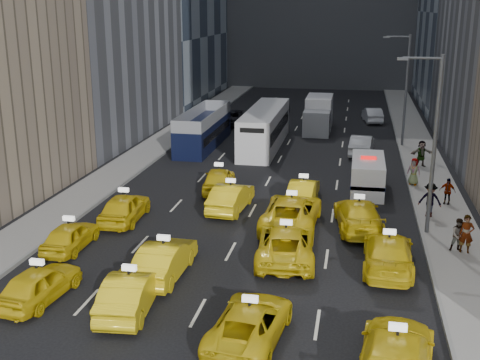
% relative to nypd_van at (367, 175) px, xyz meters
% --- Properties ---
extents(ground, '(160.00, 160.00, 0.00)m').
position_rel_nypd_van_xyz_m(ground, '(-6.38, -19.06, -1.00)').
color(ground, black).
rests_on(ground, ground).
extents(sidewalk_west, '(3.00, 90.00, 0.15)m').
position_rel_nypd_van_xyz_m(sidewalk_west, '(-16.88, 5.94, -0.93)').
color(sidewalk_west, gray).
rests_on(sidewalk_west, ground).
extents(sidewalk_east, '(3.00, 90.00, 0.15)m').
position_rel_nypd_van_xyz_m(sidewalk_east, '(4.12, 5.94, -0.93)').
color(sidewalk_east, gray).
rests_on(sidewalk_east, ground).
extents(curb_west, '(0.15, 90.00, 0.18)m').
position_rel_nypd_van_xyz_m(curb_west, '(-15.43, 5.94, -0.91)').
color(curb_west, slate).
rests_on(curb_west, ground).
extents(curb_east, '(0.15, 90.00, 0.18)m').
position_rel_nypd_van_xyz_m(curb_east, '(2.67, 5.94, -0.91)').
color(curb_east, slate).
rests_on(curb_east, ground).
extents(streetlight_near, '(2.15, 0.22, 9.00)m').
position_rel_nypd_van_xyz_m(streetlight_near, '(2.81, -7.06, 3.92)').
color(streetlight_near, '#595B60').
rests_on(streetlight_near, ground).
extents(streetlight_far, '(2.15, 0.22, 9.00)m').
position_rel_nypd_van_xyz_m(streetlight_far, '(2.81, 12.94, 3.92)').
color(streetlight_far, '#595B60').
rests_on(streetlight_far, ground).
extents(taxi_4, '(2.12, 4.32, 1.42)m').
position_rel_nypd_van_xyz_m(taxi_4, '(-12.73, -17.27, -0.29)').
color(taxi_4, gold).
rests_on(taxi_4, ground).
extents(taxi_5, '(2.04, 4.72, 1.51)m').
position_rel_nypd_van_xyz_m(taxi_5, '(-8.94, -17.28, -0.24)').
color(taxi_5, gold).
rests_on(taxi_5, ground).
extents(taxi_6, '(2.75, 5.08, 1.35)m').
position_rel_nypd_van_xyz_m(taxi_6, '(-4.11, -18.55, -0.32)').
color(taxi_6, gold).
rests_on(taxi_6, ground).
extents(taxi_7, '(2.92, 5.77, 1.60)m').
position_rel_nypd_van_xyz_m(taxi_7, '(0.69, -19.96, -0.20)').
color(taxi_7, gold).
rests_on(taxi_7, ground).
extents(taxi_8, '(1.58, 3.91, 1.33)m').
position_rel_nypd_van_xyz_m(taxi_8, '(-13.91, -12.23, -0.34)').
color(taxi_8, gold).
rests_on(taxi_8, ground).
extents(taxi_9, '(1.74, 4.70, 1.54)m').
position_rel_nypd_van_xyz_m(taxi_9, '(-8.60, -14.20, -0.23)').
color(taxi_9, gold).
rests_on(taxi_9, ground).
extents(taxi_10, '(3.06, 5.79, 1.55)m').
position_rel_nypd_van_xyz_m(taxi_10, '(-3.73, -11.39, -0.22)').
color(taxi_10, gold).
rests_on(taxi_10, ground).
extents(taxi_11, '(2.27, 5.31, 1.53)m').
position_rel_nypd_van_xyz_m(taxi_11, '(0.80, -11.63, -0.24)').
color(taxi_11, gold).
rests_on(taxi_11, ground).
extents(taxi_12, '(2.02, 4.59, 1.54)m').
position_rel_nypd_van_xyz_m(taxi_12, '(-12.82, -8.07, -0.23)').
color(taxi_12, gold).
rests_on(taxi_12, ground).
extents(taxi_13, '(1.98, 4.77, 1.53)m').
position_rel_nypd_van_xyz_m(taxi_13, '(-7.59, -5.23, -0.23)').
color(taxi_13, gold).
rests_on(taxi_13, ground).
extents(taxi_14, '(2.90, 6.03, 1.66)m').
position_rel_nypd_van_xyz_m(taxi_14, '(-3.93, -7.24, -0.17)').
color(taxi_14, gold).
rests_on(taxi_14, ground).
extents(taxi_15, '(2.88, 5.62, 1.56)m').
position_rel_nypd_van_xyz_m(taxi_15, '(-0.50, -6.91, -0.22)').
color(taxi_15, gold).
rests_on(taxi_15, ground).
extents(taxi_16, '(2.32, 4.67, 1.53)m').
position_rel_nypd_van_xyz_m(taxi_16, '(-9.05, -1.89, -0.24)').
color(taxi_16, gold).
rests_on(taxi_16, ground).
extents(taxi_17, '(1.66, 4.28, 1.39)m').
position_rel_nypd_van_xyz_m(taxi_17, '(-3.71, -2.98, -0.31)').
color(taxi_17, gold).
rests_on(taxi_17, ground).
extents(nypd_van, '(2.19, 5.23, 2.21)m').
position_rel_nypd_van_xyz_m(nypd_van, '(0.00, 0.00, 0.00)').
color(nypd_van, silver).
rests_on(nypd_van, ground).
extents(double_decker, '(3.14, 10.43, 2.99)m').
position_rel_nypd_van_xyz_m(double_decker, '(-13.08, 10.02, 0.48)').
color(double_decker, black).
rests_on(double_decker, ground).
extents(city_bus, '(3.65, 12.32, 3.14)m').
position_rel_nypd_van_xyz_m(city_bus, '(-8.14, 10.78, 0.55)').
color(city_bus, silver).
rests_on(city_bus, ground).
extents(box_truck, '(3.02, 6.95, 3.08)m').
position_rel_nypd_van_xyz_m(box_truck, '(-4.30, 18.18, 0.51)').
color(box_truck, silver).
rests_on(box_truck, ground).
extents(misc_car_0, '(2.01, 4.77, 1.53)m').
position_rel_nypd_van_xyz_m(misc_car_0, '(-0.35, 9.67, -0.23)').
color(misc_car_0, '#B8BBC1').
rests_on(misc_car_0, ground).
extents(misc_car_1, '(2.74, 5.55, 1.51)m').
position_rel_nypd_van_xyz_m(misc_car_1, '(-12.26, 19.41, -0.24)').
color(misc_car_1, black).
rests_on(misc_car_1, ground).
extents(misc_car_2, '(2.29, 4.73, 1.33)m').
position_rel_nypd_van_xyz_m(misc_car_2, '(-5.24, 26.95, -0.34)').
color(misc_car_2, gray).
rests_on(misc_car_2, ground).
extents(misc_car_3, '(2.20, 4.86, 1.62)m').
position_rel_nypd_van_xyz_m(misc_car_3, '(-9.03, 25.97, -0.19)').
color(misc_car_3, black).
rests_on(misc_car_3, ground).
extents(misc_car_4, '(2.12, 4.55, 1.44)m').
position_rel_nypd_van_xyz_m(misc_car_4, '(0.68, 23.52, -0.28)').
color(misc_car_4, '#B9BAC1').
rests_on(misc_car_4, ground).
extents(pedestrian_0, '(0.71, 0.51, 1.81)m').
position_rel_nypd_van_xyz_m(pedestrian_0, '(4.39, -9.39, 0.05)').
color(pedestrian_0, gray).
rests_on(pedestrian_0, sidewalk_east).
extents(pedestrian_1, '(0.81, 0.50, 1.59)m').
position_rel_nypd_van_xyz_m(pedestrian_1, '(4.09, -9.32, -0.05)').
color(pedestrian_1, gray).
rests_on(pedestrian_1, sidewalk_east).
extents(pedestrian_2, '(1.28, 0.72, 1.88)m').
position_rel_nypd_van_xyz_m(pedestrian_2, '(3.27, -4.58, 0.09)').
color(pedestrian_2, gray).
rests_on(pedestrian_2, sidewalk_east).
extents(pedestrian_3, '(0.99, 0.69, 1.53)m').
position_rel_nypd_van_xyz_m(pedestrian_3, '(4.49, -2.18, -0.08)').
color(pedestrian_3, gray).
rests_on(pedestrian_3, sidewalk_east).
extents(pedestrian_4, '(0.94, 0.69, 1.73)m').
position_rel_nypd_van_xyz_m(pedestrian_4, '(2.90, 1.46, 0.02)').
color(pedestrian_4, gray).
rests_on(pedestrian_4, sidewalk_east).
extents(pedestrian_5, '(1.81, 1.02, 1.87)m').
position_rel_nypd_van_xyz_m(pedestrian_5, '(3.79, 6.22, 0.09)').
color(pedestrian_5, gray).
rests_on(pedestrian_5, sidewalk_east).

